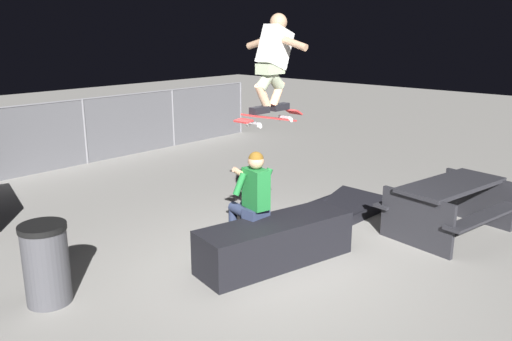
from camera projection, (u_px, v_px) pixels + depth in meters
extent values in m
plane|color=gray|center=(271.00, 266.00, 6.45)|extent=(40.00, 40.00, 0.00)
cube|color=black|center=(275.00, 242.00, 6.47)|extent=(2.10, 1.05, 0.55)
cube|color=#2D3856|center=(256.00, 212.00, 6.53)|extent=(0.32, 0.20, 0.12)
cube|color=#1E7233|center=(256.00, 189.00, 6.45)|extent=(0.27, 0.38, 0.50)
sphere|color=tan|center=(256.00, 161.00, 6.36)|extent=(0.20, 0.20, 0.20)
sphere|color=brown|center=(256.00, 159.00, 6.36)|extent=(0.19, 0.19, 0.19)
cylinder|color=#1E7233|center=(240.00, 184.00, 6.37)|extent=(0.20, 0.12, 0.29)
cylinder|color=tan|center=(241.00, 173.00, 6.47)|extent=(0.25, 0.12, 0.19)
cylinder|color=#1E7233|center=(266.00, 179.00, 6.59)|extent=(0.20, 0.12, 0.29)
cylinder|color=tan|center=(256.00, 171.00, 6.60)|extent=(0.25, 0.12, 0.19)
cylinder|color=#2D3856|center=(241.00, 211.00, 6.65)|extent=(0.22, 0.42, 0.14)
cylinder|color=#2D3856|center=(233.00, 228.00, 6.88)|extent=(0.11, 0.11, 0.51)
cube|color=#2D9E66|center=(231.00, 245.00, 6.99)|extent=(0.15, 0.28, 0.08)
cylinder|color=#2D3856|center=(253.00, 208.00, 6.75)|extent=(0.22, 0.42, 0.14)
cylinder|color=#2D3856|center=(244.00, 225.00, 6.98)|extent=(0.11, 0.11, 0.51)
cube|color=#2D9E66|center=(242.00, 242.00, 7.09)|extent=(0.15, 0.28, 0.08)
cube|color=#B72D2D|center=(270.00, 118.00, 6.19)|extent=(0.79, 0.20, 0.17)
cube|color=#B72D2D|center=(294.00, 112.00, 6.51)|extent=(0.12, 0.20, 0.08)
cube|color=#B72D2D|center=(243.00, 121.00, 5.87)|extent=(0.12, 0.20, 0.03)
cube|color=#99999E|center=(285.00, 117.00, 6.40)|extent=(0.07, 0.16, 0.04)
cylinder|color=white|center=(279.00, 118.00, 6.47)|extent=(0.05, 0.03, 0.05)
cylinder|color=white|center=(291.00, 120.00, 6.35)|extent=(0.05, 0.03, 0.05)
cube|color=#99999E|center=(254.00, 123.00, 6.00)|extent=(0.07, 0.16, 0.04)
cylinder|color=white|center=(248.00, 124.00, 6.07)|extent=(0.05, 0.03, 0.05)
cylinder|color=white|center=(260.00, 126.00, 5.95)|extent=(0.05, 0.03, 0.05)
cube|color=black|center=(280.00, 107.00, 6.29)|extent=(0.26, 0.10, 0.08)
cube|color=black|center=(260.00, 110.00, 6.04)|extent=(0.26, 0.10, 0.08)
cylinder|color=tan|center=(277.00, 94.00, 6.21)|extent=(0.24, 0.10, 0.31)
cylinder|color=gray|center=(273.00, 77.00, 6.11)|extent=(0.33, 0.13, 0.33)
cylinder|color=tan|center=(263.00, 96.00, 6.03)|extent=(0.24, 0.10, 0.31)
cylinder|color=gray|center=(267.00, 78.00, 6.03)|extent=(0.33, 0.13, 0.33)
cube|color=gray|center=(270.00, 69.00, 6.05)|extent=(0.30, 0.20, 0.12)
cube|color=white|center=(275.00, 47.00, 6.04)|extent=(0.45, 0.22, 0.52)
sphere|color=tan|center=(279.00, 22.00, 6.01)|extent=(0.20, 0.20, 0.20)
cylinder|color=tan|center=(262.00, 42.00, 6.18)|extent=(0.08, 0.45, 0.19)
cylinder|color=tan|center=(291.00, 42.00, 5.90)|extent=(0.08, 0.45, 0.19)
cube|color=black|center=(343.00, 211.00, 8.32)|extent=(1.21, 0.87, 0.06)
cube|color=black|center=(343.00, 208.00, 8.30)|extent=(1.16, 0.87, 0.33)
cube|color=black|center=(322.00, 202.00, 8.57)|extent=(1.06, 0.08, 0.15)
cube|color=black|center=(366.00, 214.00, 8.04)|extent=(1.06, 0.08, 0.15)
cube|color=#28282D|center=(451.00, 185.00, 7.31)|extent=(1.79, 0.97, 0.06)
cube|color=#28282D|center=(416.00, 196.00, 7.80)|extent=(1.72, 0.51, 0.04)
cube|color=#28282D|center=(487.00, 216.00, 6.97)|extent=(1.72, 0.51, 0.04)
cube|color=#28282D|center=(478.00, 199.00, 7.86)|extent=(0.24, 1.10, 0.72)
cube|color=#28282D|center=(416.00, 221.00, 6.94)|extent=(0.24, 1.10, 0.72)
cylinder|color=#47474C|center=(47.00, 267.00, 5.50)|extent=(0.46, 0.46, 0.82)
cylinder|color=black|center=(42.00, 227.00, 5.38)|extent=(0.49, 0.49, 0.06)
cylinder|color=slate|center=(85.00, 132.00, 11.21)|extent=(0.05, 0.05, 1.39)
cylinder|color=slate|center=(173.00, 118.00, 12.92)|extent=(0.05, 0.05, 1.39)
cylinder|color=slate|center=(241.00, 108.00, 14.63)|extent=(0.05, 0.05, 1.39)
cylinder|color=slate|center=(26.00, 105.00, 10.17)|extent=(12.00, 0.04, 0.04)
cube|color=#59595E|center=(30.00, 140.00, 10.35)|extent=(12.00, 0.01, 1.39)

